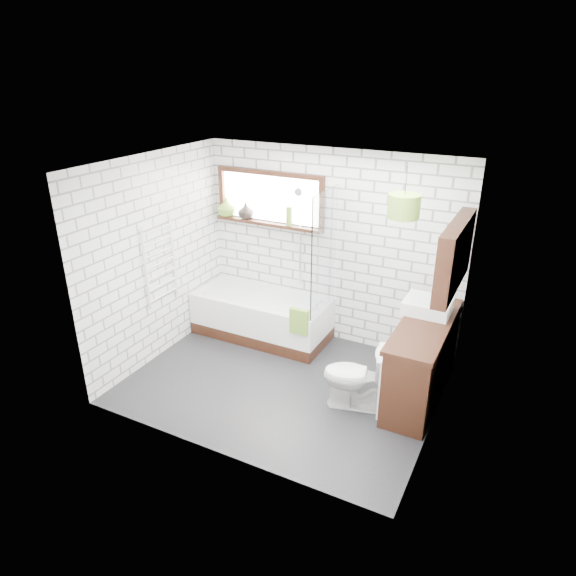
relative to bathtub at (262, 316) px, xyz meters
The scene contains 22 objects.
floor 1.24m from the bathtub, 48.82° to the right, with size 3.40×2.60×0.01m, color black.
ceiling 2.52m from the bathtub, 48.82° to the right, with size 3.40×2.60×0.01m, color white.
wall_back 1.31m from the bathtub, 26.97° to the left, with size 3.40×0.01×2.50m, color white.
wall_front 2.53m from the bathtub, 70.31° to the right, with size 3.40×0.01×2.50m, color white.
wall_left 1.60m from the bathtub, 135.38° to the right, with size 0.01×2.60×2.50m, color white.
wall_right 2.82m from the bathtub, 19.90° to the right, with size 0.01×2.60×2.50m, color white.
window 1.55m from the bathtub, 99.54° to the left, with size 1.52×0.16×0.68m, color black.
towel_radiator 1.55m from the bathtub, 133.94° to the right, with size 0.06×0.52×1.00m, color white.
mirror_cabinet 2.78m from the bathtub, ahead, with size 0.16×1.20×0.70m, color black.
shower_riser 1.18m from the bathtub, 42.47° to the left, with size 0.02×0.02×1.30m, color silver.
bathtub is the anchor object (origin of this frame).
shower_screen 1.36m from the bathtub, ahead, with size 0.02×0.72×1.50m, color white.
towel_green 0.89m from the bathtub, 27.90° to the right, with size 0.24×0.06×0.32m, color olive.
towel_beige 0.89m from the bathtub, 27.90° to the right, with size 0.18×0.04×0.23m, color tan.
vanity 2.28m from the bathtub, ahead, with size 0.50×1.56×0.89m, color black.
basin 2.28m from the bathtub, ahead, with size 0.49×0.43×0.14m, color white.
tap 2.45m from the bathtub, ahead, with size 0.03×0.03×0.16m, color silver.
toilet 1.92m from the bathtub, 28.50° to the right, with size 0.72×0.41×0.73m, color white.
vase_olive 1.53m from the bathtub, 155.27° to the left, with size 0.24×0.24×0.25m, color olive.
vase_dark 1.40m from the bathtub, 141.01° to the left, with size 0.20×0.20×0.21m, color black.
bottle 1.37m from the bathtub, 53.38° to the left, with size 0.08×0.08×0.24m, color olive.
pendant 2.63m from the bathtub, 10.83° to the right, with size 0.32×0.32×0.24m, color olive.
Camera 1 is at (2.34, -4.42, 3.40)m, focal length 32.00 mm.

